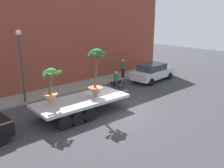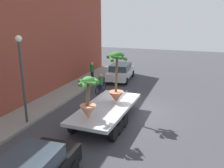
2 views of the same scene
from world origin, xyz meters
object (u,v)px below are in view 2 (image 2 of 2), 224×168
Objects in this scene: flatbed_trailer at (105,111)px; potted_palm_middle at (116,79)px; parked_car at (121,71)px; street_lamp at (22,69)px; pedestrian_near_gate at (92,71)px; potted_palm_rear at (88,99)px; cyclist at (101,84)px.

flatbed_trailer is 2.02m from potted_palm_middle.
street_lamp is (-11.22, 2.03, 2.40)m from parked_car.
pedestrian_near_gate is at bearing 33.91° from potted_palm_middle.
potted_palm_middle is 8.94m from parked_car.
street_lamp is (-9.65, -0.24, 2.19)m from pedestrian_near_gate.
potted_palm_rear is 2.87m from potted_palm_middle.
potted_palm_middle reaches higher than cyclist.
parked_car is at bearing -10.24° from street_lamp.
street_lamp is at bearing 166.21° from cyclist.
cyclist is 7.58m from street_lamp.
parked_car is at bearing -4.34° from cyclist.
potted_palm_rear reaches higher than flatbed_trailer.
flatbed_trailer is 9.91m from parked_car.
pedestrian_near_gate is at bearing 28.29° from flatbed_trailer.
parked_car is 2.74× the size of pedestrian_near_gate.
flatbed_trailer is 2.27× the size of potted_palm_middle.
pedestrian_near_gate is (8.12, 4.37, 0.27)m from flatbed_trailer.
parked_car is 11.65m from street_lamp.
cyclist is at bearing 17.22° from potted_palm_rear.
flatbed_trailer is at bearing -167.78° from parked_car.
street_lamp is (-1.53, 4.12, 2.46)m from flatbed_trailer.
flatbed_trailer is at bearing 167.13° from potted_palm_middle.
street_lamp is at bearing -178.55° from pedestrian_near_gate.
pedestrian_near_gate is (2.72, 1.95, 0.37)m from cyclist.
street_lamp is at bearing 121.90° from potted_palm_middle.
potted_palm_middle is (2.79, -0.53, 0.39)m from potted_palm_rear.
flatbed_trailer is 5.04m from street_lamp.
potted_palm_rear is at bearing -162.78° from cyclist.
parked_car is (9.69, 2.10, 0.06)m from flatbed_trailer.
cyclist is at bearing -13.79° from street_lamp.
street_lamp is at bearing 110.37° from flatbed_trailer.
potted_palm_rear reaches higher than parked_car.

